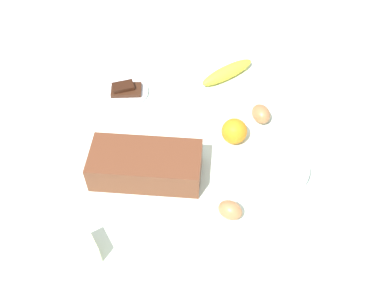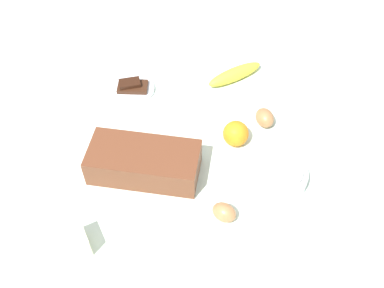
{
  "view_description": "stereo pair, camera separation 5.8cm",
  "coord_description": "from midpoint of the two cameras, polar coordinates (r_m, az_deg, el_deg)",
  "views": [
    {
      "loc": [
        0.11,
        0.77,
        0.96
      ],
      "look_at": [
        0.0,
        0.0,
        0.04
      ],
      "focal_mm": 42.72,
      "sensor_mm": 36.0,
      "label": 1
    },
    {
      "loc": [
        0.06,
        0.77,
        0.96
      ],
      "look_at": [
        0.0,
        0.0,
        0.04
      ],
      "focal_mm": 42.72,
      "sensor_mm": 36.0,
      "label": 2
    }
  ],
  "objects": [
    {
      "name": "orange_fruit",
      "position": [
        1.24,
        6.82,
        1.26
      ],
      "size": [
        0.07,
        0.07,
        0.07
      ],
      "primitive_type": "sphere",
      "color": "orange",
      "rests_on": "ground_plane"
    },
    {
      "name": "chocolate_plate",
      "position": [
        1.4,
        -6.25,
        6.92
      ],
      "size": [
        0.13,
        0.13,
        0.03
      ],
      "color": "white",
      "rests_on": "ground_plane"
    },
    {
      "name": "banana",
      "position": [
        1.44,
        6.54,
        8.63
      ],
      "size": [
        0.19,
        0.13,
        0.04
      ],
      "primitive_type": "ellipsoid",
      "rotation": [
        0.0,
        0.0,
        3.61
      ],
      "color": "yellow",
      "rests_on": "ground_plane"
    },
    {
      "name": "loaf_pan",
      "position": [
        1.17,
        -4.59,
        -2.27
      ],
      "size": [
        0.3,
        0.19,
        0.08
      ],
      "rotation": [
        0.0,
        0.0,
        -0.23
      ],
      "color": "brown",
      "rests_on": "ground_plane"
    },
    {
      "name": "flour_bowl",
      "position": [
        1.17,
        12.0,
        -3.64
      ],
      "size": [
        0.15,
        0.15,
        0.08
      ],
      "color": "white",
      "rests_on": "ground_plane"
    },
    {
      "name": "ground_plane",
      "position": [
        1.24,
        1.34,
        -1.53
      ],
      "size": [
        2.4,
        2.4,
        0.02
      ],
      "primitive_type": "cube",
      "color": "silver"
    },
    {
      "name": "butter_block",
      "position": [
        1.08,
        -13.74,
        -12.28
      ],
      "size": [
        0.11,
        0.09,
        0.06
      ],
      "primitive_type": "cube",
      "rotation": [
        0.0,
        0.0,
        0.39
      ],
      "color": "#F4EDB2",
      "rests_on": "ground_plane"
    },
    {
      "name": "egg_near_butter",
      "position": [
        1.31,
        10.33,
        3.2
      ],
      "size": [
        0.06,
        0.07,
        0.05
      ],
      "primitive_type": "ellipsoid",
      "rotation": [
        0.0,
        1.57,
        1.84
      ],
      "color": "#A06C41",
      "rests_on": "ground_plane"
    },
    {
      "name": "egg_beside_bowl",
      "position": [
        1.1,
        5.57,
        -8.54
      ],
      "size": [
        0.08,
        0.07,
        0.05
      ],
      "primitive_type": "ellipsoid",
      "rotation": [
        0.0,
        1.57,
        5.64
      ],
      "color": "#A87144",
      "rests_on": "ground_plane"
    }
  ]
}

